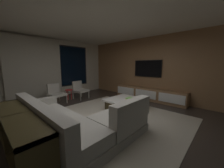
# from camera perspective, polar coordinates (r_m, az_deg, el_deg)

# --- Properties ---
(floor) EXTENTS (9.20, 9.20, 0.00)m
(floor) POSITION_cam_1_polar(r_m,az_deg,el_deg) (3.57, -4.33, -16.24)
(floor) COLOR #332B26
(back_wall_with_window) EXTENTS (6.60, 0.30, 2.70)m
(back_wall_with_window) POSITION_cam_1_polar(r_m,az_deg,el_deg) (6.37, -27.71, 6.23)
(back_wall_with_window) COLOR beige
(back_wall_with_window) RESTS_ON floor
(media_wall) EXTENTS (0.12, 7.80, 2.70)m
(media_wall) POSITION_cam_1_polar(r_m,az_deg,el_deg) (5.77, 18.61, 6.68)
(media_wall) COLOR #8E6642
(media_wall) RESTS_ON floor
(ceiling) EXTENTS (8.20, 8.20, 0.00)m
(ceiling) POSITION_cam_1_polar(r_m,az_deg,el_deg) (3.45, -4.91, 28.94)
(ceiling) COLOR beige
(area_rug) EXTENTS (3.20, 3.80, 0.01)m
(area_rug) POSITION_cam_1_polar(r_m,az_deg,el_deg) (3.73, 0.85, -14.99)
(area_rug) COLOR #ADA391
(area_rug) RESTS_ON floor
(sectional_couch) EXTENTS (1.98, 2.50, 0.82)m
(sectional_couch) POSITION_cam_1_polar(r_m,az_deg,el_deg) (2.84, -16.83, -16.93)
(sectional_couch) COLOR gray
(sectional_couch) RESTS_ON floor
(coffee_table) EXTENTS (1.16, 1.16, 0.36)m
(coffee_table) POSITION_cam_1_polar(r_m,az_deg,el_deg) (4.33, 6.22, -9.06)
(coffee_table) COLOR #40361D
(coffee_table) RESTS_ON floor
(book_stack_on_coffee_table) EXTENTS (0.26, 0.22, 0.05)m
(book_stack_on_coffee_table) POSITION_cam_1_polar(r_m,az_deg,el_deg) (4.29, 7.91, -6.57)
(book_stack_on_coffee_table) COLOR beige
(book_stack_on_coffee_table) RESTS_ON coffee_table
(accent_chair_near_window) EXTENTS (0.62, 0.63, 0.78)m
(accent_chair_near_window) POSITION_cam_1_polar(r_m,az_deg,el_deg) (5.84, -14.60, -2.17)
(accent_chair_near_window) COLOR #B2ADA0
(accent_chair_near_window) RESTS_ON floor
(accent_chair_by_curtain) EXTENTS (0.63, 0.64, 0.78)m
(accent_chair_by_curtain) POSITION_cam_1_polar(r_m,az_deg,el_deg) (5.38, -24.26, -3.57)
(accent_chair_by_curtain) COLOR #B2ADA0
(accent_chair_by_curtain) RESTS_ON floor
(side_stool) EXTENTS (0.32, 0.32, 0.46)m
(side_stool) POSITION_cam_1_polar(r_m,az_deg,el_deg) (5.70, -19.09, -3.25)
(side_stool) COLOR red
(side_stool) RESTS_ON floor
(media_console) EXTENTS (0.46, 3.10, 0.52)m
(media_console) POSITION_cam_1_polar(r_m,az_deg,el_deg) (5.66, 16.38, -4.46)
(media_console) COLOR #8E6642
(media_console) RESTS_ON floor
(mounted_tv) EXTENTS (0.05, 1.26, 0.73)m
(mounted_tv) POSITION_cam_1_polar(r_m,az_deg,el_deg) (5.78, 15.89, 6.80)
(mounted_tv) COLOR black
(console_table_behind_couch) EXTENTS (0.40, 2.10, 0.74)m
(console_table_behind_couch) POSITION_cam_1_polar(r_m,az_deg,el_deg) (2.63, -36.81, -17.48)
(console_table_behind_couch) COLOR #40361D
(console_table_behind_couch) RESTS_ON floor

